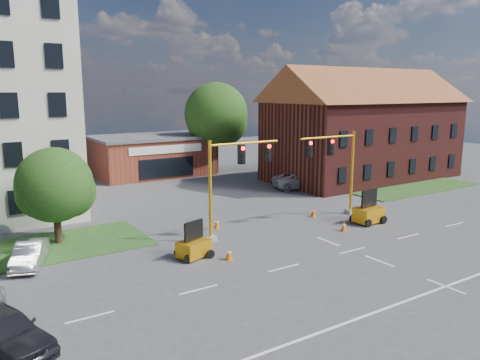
{
  "coord_description": "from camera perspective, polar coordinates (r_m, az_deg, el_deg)",
  "views": [
    {
      "loc": [
        -19.41,
        -18.18,
        9.07
      ],
      "look_at": [
        -1.29,
        10.0,
        2.69
      ],
      "focal_mm": 35.0,
      "sensor_mm": 36.0,
      "label": 1
    }
  ],
  "objects": [
    {
      "name": "townhouse_row",
      "position": [
        50.77,
        14.92,
        6.87
      ],
      "size": [
        21.0,
        11.0,
        11.5
      ],
      "color": "#521C18",
      "rests_on": "ground"
    },
    {
      "name": "sedan_silver_front",
      "position": [
        27.26,
        -24.27,
        -8.23
      ],
      "size": [
        2.59,
        4.09,
        1.27
      ],
      "primitive_type": "imported",
      "rotation": [
        0.0,
        0.0,
        -0.35
      ],
      "color": "#979A9E",
      "rests_on": "ground"
    },
    {
      "name": "lane_markings",
      "position": [
        26.26,
        18.29,
        -9.99
      ],
      "size": [
        60.0,
        36.0,
        0.01
      ],
      "primitive_type": null,
      "color": "white",
      "rests_on": "ground"
    },
    {
      "name": "signal_mast_west",
      "position": [
        28.94,
        -0.82,
        0.53
      ],
      "size": [
        5.3,
        0.6,
        6.2
      ],
      "color": "gray",
      "rests_on": "ground"
    },
    {
      "name": "cone_a",
      "position": [
        25.84,
        -1.36,
        -8.98
      ],
      "size": [
        0.4,
        0.4,
        0.7
      ],
      "color": "orange",
      "rests_on": "ground"
    },
    {
      "name": "sedan_dark",
      "position": [
        19.16,
        -26.94,
        -16.09
      ],
      "size": [
        3.5,
        4.97,
        1.57
      ],
      "primitive_type": "imported",
      "rotation": [
        0.0,
        0.0,
        0.4
      ],
      "color": "black",
      "rests_on": "ground"
    },
    {
      "name": "pickup_white",
      "position": [
        44.63,
        7.5,
        -0.05
      ],
      "size": [
        5.95,
        4.0,
        1.52
      ],
      "primitive_type": "imported",
      "rotation": [
        0.0,
        0.0,
        1.27
      ],
      "color": "silver",
      "rests_on": "ground"
    },
    {
      "name": "tree_nw_front",
      "position": [
        29.84,
        -21.25,
        -0.79
      ],
      "size": [
        4.69,
        4.47,
        5.86
      ],
      "color": "#382014",
      "rests_on": "ground"
    },
    {
      "name": "trailer_east",
      "position": [
        33.87,
        15.39,
        -3.9
      ],
      "size": [
        2.09,
        1.48,
        2.28
      ],
      "rotation": [
        0.0,
        0.0,
        0.08
      ],
      "color": "orange",
      "rests_on": "ground"
    },
    {
      "name": "trailer_west",
      "position": [
        26.2,
        -5.64,
        -8.08
      ],
      "size": [
        2.04,
        1.67,
        2.0
      ],
      "rotation": [
        0.0,
        0.0,
        0.32
      ],
      "color": "orange",
      "rests_on": "ground"
    },
    {
      "name": "cone_d",
      "position": [
        34.83,
        8.95,
        -3.88
      ],
      "size": [
        0.4,
        0.4,
        0.7
      ],
      "color": "orange",
      "rests_on": "ground"
    },
    {
      "name": "grass_verge_ne",
      "position": [
        47.11,
        20.85,
        -0.99
      ],
      "size": [
        14.0,
        4.0,
        0.08
      ],
      "primitive_type": "cube",
      "color": "#23481B",
      "rests_on": "ground"
    },
    {
      "name": "cone_b",
      "position": [
        31.57,
        -2.85,
        -5.29
      ],
      "size": [
        0.4,
        0.4,
        0.7
      ],
      "color": "orange",
      "rests_on": "ground"
    },
    {
      "name": "ground",
      "position": [
        28.1,
        13.5,
        -8.37
      ],
      "size": [
        120.0,
        120.0,
        0.0
      ],
      "primitive_type": "plane",
      "color": "#474749",
      "rests_on": "ground"
    },
    {
      "name": "tree_large",
      "position": [
        52.4,
        -2.63,
        7.75
      ],
      "size": [
        7.33,
        6.98,
        10.08
      ],
      "color": "#382014",
      "rests_on": "ground"
    },
    {
      "name": "cone_c",
      "position": [
        31.62,
        12.53,
        -5.52
      ],
      "size": [
        0.4,
        0.4,
        0.7
      ],
      "color": "orange",
      "rests_on": "ground"
    },
    {
      "name": "signal_mast_east",
      "position": [
        34.29,
        11.64,
        1.92
      ],
      "size": [
        5.3,
        0.6,
        6.2
      ],
      "color": "gray",
      "rests_on": "ground"
    },
    {
      "name": "brick_shop",
      "position": [
        52.39,
        -10.71,
        3.01
      ],
      "size": [
        12.4,
        8.4,
        4.3
      ],
      "color": "brown",
      "rests_on": "ground"
    }
  ]
}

